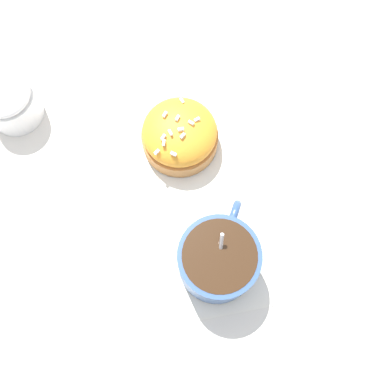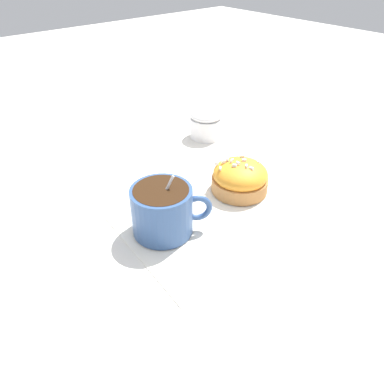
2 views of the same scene
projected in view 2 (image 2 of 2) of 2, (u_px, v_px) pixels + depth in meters
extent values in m
plane|color=silver|center=(204.00, 210.00, 0.61)|extent=(3.00, 3.00, 0.00)
cube|color=white|center=(204.00, 209.00, 0.61)|extent=(0.31, 0.30, 0.00)
cylinder|color=#335184|center=(163.00, 211.00, 0.54)|extent=(0.09, 0.09, 0.07)
cylinder|color=#331E0F|center=(162.00, 194.00, 0.52)|extent=(0.08, 0.08, 0.01)
torus|color=#335184|center=(197.00, 208.00, 0.54)|extent=(0.04, 0.03, 0.04)
ellipsoid|color=silver|center=(179.00, 221.00, 0.56)|extent=(0.03, 0.02, 0.01)
cylinder|color=silver|center=(160.00, 203.00, 0.53)|extent=(0.04, 0.02, 0.08)
cylinder|color=#B2753D|center=(238.00, 183.00, 0.65)|extent=(0.10, 0.10, 0.02)
ellipsoid|color=orange|center=(239.00, 173.00, 0.63)|extent=(0.09, 0.09, 0.04)
cube|color=white|center=(237.00, 163.00, 0.61)|extent=(0.00, 0.01, 0.00)
cube|color=white|center=(242.00, 156.00, 0.63)|extent=(0.01, 0.01, 0.00)
cube|color=white|center=(246.00, 161.00, 0.62)|extent=(0.01, 0.01, 0.00)
cube|color=white|center=(216.00, 163.00, 0.63)|extent=(0.01, 0.01, 0.00)
cube|color=white|center=(224.00, 161.00, 0.62)|extent=(0.01, 0.01, 0.00)
cube|color=white|center=(220.00, 168.00, 0.61)|extent=(0.01, 0.01, 0.00)
cube|color=white|center=(251.00, 168.00, 0.61)|extent=(0.00, 0.01, 0.00)
cube|color=white|center=(259.00, 162.00, 0.63)|extent=(0.01, 0.00, 0.00)
cube|color=white|center=(236.00, 166.00, 0.61)|extent=(0.01, 0.01, 0.00)
cube|color=white|center=(246.00, 166.00, 0.61)|extent=(0.01, 0.01, 0.00)
cube|color=white|center=(232.00, 160.00, 0.62)|extent=(0.01, 0.00, 0.00)
cube|color=white|center=(227.00, 160.00, 0.63)|extent=(0.01, 0.01, 0.00)
cylinder|color=white|center=(206.00, 128.00, 0.82)|extent=(0.07, 0.07, 0.04)
ellipsoid|color=white|center=(206.00, 115.00, 0.80)|extent=(0.07, 0.07, 0.02)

